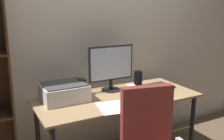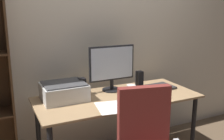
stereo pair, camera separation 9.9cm
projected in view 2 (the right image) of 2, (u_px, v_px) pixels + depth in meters
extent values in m
cube|color=beige|center=(97.00, 33.00, 2.81)|extent=(6.40, 0.10, 2.60)
cube|color=tan|center=(118.00, 97.00, 2.50)|extent=(1.56, 0.68, 0.02)
cylinder|color=black|center=(193.00, 130.00, 2.65)|extent=(0.04, 0.04, 0.72)
cylinder|color=black|center=(39.00, 135.00, 2.53)|extent=(0.04, 0.04, 0.72)
cylinder|color=black|center=(160.00, 111.00, 3.14)|extent=(0.04, 0.04, 0.72)
cylinder|color=black|center=(112.00, 90.00, 2.69)|extent=(0.20, 0.20, 0.01)
cylinder|color=black|center=(112.00, 84.00, 2.67)|extent=(0.04, 0.04, 0.10)
cube|color=black|center=(112.00, 63.00, 2.62)|extent=(0.49, 0.03, 0.35)
cube|color=silver|center=(112.00, 63.00, 2.61)|extent=(0.46, 0.01, 0.32)
cube|color=silver|center=(131.00, 101.00, 2.35)|extent=(0.29, 0.12, 0.02)
cube|color=black|center=(152.00, 96.00, 2.47)|extent=(0.06, 0.10, 0.03)
cylinder|color=white|center=(131.00, 89.00, 2.57)|extent=(0.09, 0.09, 0.09)
cube|color=white|center=(136.00, 88.00, 2.59)|extent=(0.02, 0.01, 0.05)
cube|color=#2D2D30|center=(158.00, 87.00, 2.75)|extent=(0.33, 0.25, 0.02)
cube|color=black|center=(82.00, 87.00, 2.52)|extent=(0.06, 0.07, 0.17)
cube|color=black|center=(139.00, 79.00, 2.80)|extent=(0.06, 0.07, 0.17)
cube|color=silver|center=(64.00, 92.00, 2.40)|extent=(0.40, 0.34, 0.15)
cube|color=#424244|center=(64.00, 83.00, 2.38)|extent=(0.37, 0.31, 0.01)
cube|color=white|center=(110.00, 107.00, 2.22)|extent=(0.26, 0.33, 0.00)
cube|color=maroon|center=(144.00, 119.00, 1.97)|extent=(0.41, 0.15, 0.52)
cube|color=#4C331E|center=(10.00, 83.00, 2.33)|extent=(0.02, 0.28, 1.83)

